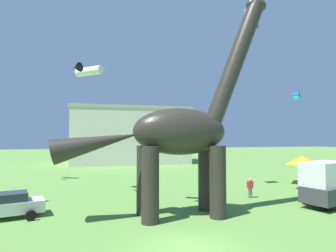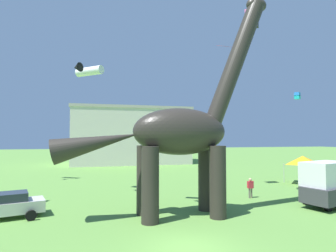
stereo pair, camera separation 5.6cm
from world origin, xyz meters
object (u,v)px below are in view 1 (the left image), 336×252
(kite_mid_right, at_px, (225,46))
(kite_near_low, at_px, (176,148))
(festival_canopy_tent, at_px, (302,160))
(kite_high_left, at_px, (87,70))
(dinosaur_sculpture, at_px, (179,132))
(parked_box_truck, at_px, (334,183))
(kite_trailing, at_px, (251,19))
(parked_sedan_left, at_px, (7,205))
(person_far_spectator, at_px, (250,186))
(kite_high_right, at_px, (297,96))

(kite_mid_right, height_order, kite_near_low, kite_mid_right)
(festival_canopy_tent, height_order, kite_high_left, kite_high_left)
(dinosaur_sculpture, xyz_separation_m, kite_high_left, (-5.95, 8.22, 5.51))
(parked_box_truck, distance_m, kite_trailing, 14.32)
(parked_sedan_left, relative_size, kite_mid_right, 3.04)
(parked_box_truck, relative_size, kite_near_low, 3.13)
(person_far_spectator, distance_m, kite_high_right, 11.14)
(parked_box_truck, bearing_deg, kite_high_right, 52.78)
(kite_high_left, xyz_separation_m, kite_near_low, (6.82, -4.55, -6.73))
(dinosaur_sculpture, height_order, kite_near_low, dinosaur_sculpture)
(kite_mid_right, height_order, kite_high_right, kite_mid_right)
(person_far_spectator, height_order, kite_near_low, kite_near_low)
(parked_box_truck, height_order, person_far_spectator, parked_box_truck)
(parked_box_truck, height_order, kite_mid_right, kite_mid_right)
(kite_high_left, xyz_separation_m, kite_high_right, (20.20, -1.74, -1.72))
(kite_high_right, height_order, kite_near_low, kite_high_right)
(parked_sedan_left, relative_size, kite_high_right, 6.75)
(kite_mid_right, xyz_separation_m, kite_high_left, (-13.03, 0.58, -3.05))
(parked_box_truck, xyz_separation_m, festival_canopy_tent, (4.75, 8.73, 0.90))
(kite_mid_right, xyz_separation_m, kite_near_low, (-6.21, -3.97, -9.77))
(dinosaur_sculpture, bearing_deg, kite_mid_right, 52.25)
(kite_high_right, bearing_deg, parked_box_truck, -111.13)
(dinosaur_sculpture, relative_size, parked_sedan_left, 3.26)
(festival_canopy_tent, distance_m, kite_near_low, 16.27)
(kite_high_left, height_order, kite_trailing, kite_trailing)
(dinosaur_sculpture, bearing_deg, kite_near_low, 81.69)
(kite_trailing, bearing_deg, kite_high_left, 159.47)
(dinosaur_sculpture, relative_size, festival_canopy_tent, 4.68)
(festival_canopy_tent, relative_size, kite_high_left, 1.12)
(kite_high_right, bearing_deg, kite_high_left, 175.07)
(kite_mid_right, distance_m, kite_near_low, 12.24)
(dinosaur_sculpture, bearing_deg, kite_trailing, 29.20)
(kite_high_left, bearing_deg, person_far_spectator, -19.26)
(kite_high_right, relative_size, kite_near_low, 0.35)
(dinosaur_sculpture, height_order, kite_trailing, kite_trailing)
(kite_mid_right, height_order, kite_high_left, kite_mid_right)
(festival_canopy_tent, bearing_deg, dinosaur_sculpture, -152.84)
(dinosaur_sculpture, bearing_deg, parked_sedan_left, 173.15)
(festival_canopy_tent, relative_size, kite_trailing, 2.28)
(parked_box_truck, bearing_deg, dinosaur_sculpture, 162.27)
(parked_sedan_left, bearing_deg, kite_mid_right, 1.78)
(kite_high_right, height_order, kite_trailing, kite_trailing)
(kite_near_low, bearing_deg, kite_high_left, 146.32)
(dinosaur_sculpture, distance_m, parked_box_truck, 12.19)
(kite_mid_right, bearing_deg, parked_box_truck, -60.37)
(parked_box_truck, height_order, kite_high_left, kite_high_left)
(parked_box_truck, xyz_separation_m, kite_trailing, (-4.33, 3.59, 13.17))
(dinosaur_sculpture, height_order, kite_high_right, dinosaur_sculpture)
(festival_canopy_tent, xyz_separation_m, kite_trailing, (-9.07, -5.14, 12.27))
(parked_sedan_left, height_order, kite_mid_right, kite_mid_right)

